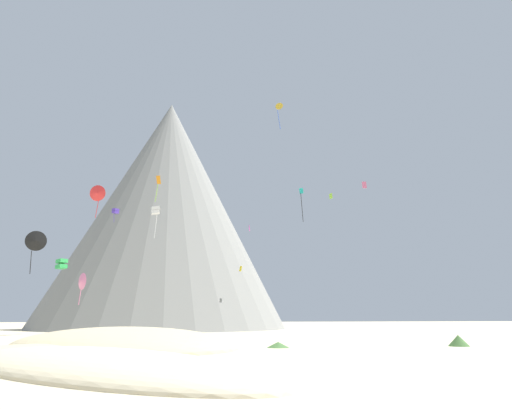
% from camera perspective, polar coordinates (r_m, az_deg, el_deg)
% --- Properties ---
extents(ground_plane, '(400.00, 400.00, 0.00)m').
position_cam_1_polar(ground_plane, '(29.87, 5.59, -19.15)').
color(ground_plane, beige).
extents(dune_foreground_left, '(28.32, 29.57, 3.63)m').
position_cam_1_polar(dune_foreground_left, '(43.91, -16.43, -16.98)').
color(dune_foreground_left, '#CCBA8E').
rests_on(dune_foreground_left, ground_plane).
extents(dune_foreground_right, '(23.33, 24.42, 2.21)m').
position_cam_1_polar(dune_foreground_right, '(26.28, -19.65, -19.17)').
color(dune_foreground_right, beige).
rests_on(dune_foreground_right, ground_plane).
extents(dune_midground, '(13.97, 18.94, 1.64)m').
position_cam_1_polar(dune_midground, '(35.78, -28.40, -16.74)').
color(dune_midground, '#CCBA8E').
rests_on(dune_midground, ground_plane).
extents(bush_near_left, '(1.56, 1.56, 0.42)m').
position_cam_1_polar(bush_near_left, '(52.05, -14.72, -16.29)').
color(bush_near_left, '#477238').
rests_on(bush_near_left, ground_plane).
extents(bush_ridge_crest, '(2.75, 2.75, 0.48)m').
position_cam_1_polar(bush_ridge_crest, '(27.53, -21.18, -18.27)').
color(bush_ridge_crest, '#568442').
rests_on(bush_ridge_crest, ground_plane).
extents(bush_scatter_east, '(2.11, 2.11, 0.50)m').
position_cam_1_polar(bush_scatter_east, '(42.19, 2.83, -17.31)').
color(bush_scatter_east, '#477238').
rests_on(bush_scatter_east, ground_plane).
extents(bush_far_right, '(1.50, 1.50, 0.99)m').
position_cam_1_polar(bush_far_right, '(43.13, -19.79, -16.14)').
color(bush_far_right, '#477238').
rests_on(bush_far_right, ground_plane).
extents(bush_near_right, '(2.63, 2.63, 1.04)m').
position_cam_1_polar(bush_near_right, '(47.93, 24.32, -15.42)').
color(bush_near_right, '#477238').
rests_on(bush_near_right, ground_plane).
extents(rock_massif, '(75.43, 75.43, 55.60)m').
position_cam_1_polar(rock_massif, '(110.36, -11.69, -1.23)').
color(rock_massif, gray).
rests_on(rock_massif, ground_plane).
extents(kite_rainbow_mid, '(0.58, 0.32, 0.95)m').
position_cam_1_polar(kite_rainbow_mid, '(61.00, 13.59, 2.50)').
color(kite_rainbow_mid, '#E5668C').
extents(kite_black_low, '(2.31, 0.91, 5.00)m').
position_cam_1_polar(kite_black_low, '(57.94, -26.17, -4.14)').
color(kite_black_low, black).
extents(kite_yellow_low, '(0.53, 0.61, 1.11)m').
position_cam_1_polar(kite_yellow_low, '(86.92, -1.97, -8.10)').
color(kite_yellow_low, yellow).
extents(kite_orange_mid, '(0.73, 0.25, 3.95)m').
position_cam_1_polar(kite_orange_mid, '(65.11, -12.35, 2.67)').
color(kite_orange_mid, orange).
extents(kite_pink_low, '(1.37, 1.71, 3.56)m').
position_cam_1_polar(kite_pink_low, '(55.01, -21.33, -9.03)').
color(kite_pink_low, pink).
extents(kite_red_mid, '(2.30, 1.04, 4.61)m').
position_cam_1_polar(kite_red_mid, '(65.79, -19.52, 1.43)').
color(kite_red_mid, red).
extents(kite_indigo_mid, '(1.30, 1.30, 2.49)m').
position_cam_1_polar(kite_indigo_mid, '(83.25, -17.42, -0.75)').
color(kite_indigo_mid, '#5138B2').
extents(kite_gold_high, '(1.31, 0.85, 4.83)m').
position_cam_1_polar(kite_gold_high, '(77.66, 2.97, 12.28)').
color(kite_gold_high, gold).
extents(kite_lime_high, '(0.41, 1.03, 1.10)m').
position_cam_1_polar(kite_lime_high, '(94.06, 9.48, 1.13)').
color(kite_lime_high, '#8CD133').
extents(kite_teal_mid, '(0.66, 0.58, 4.93)m').
position_cam_1_polar(kite_teal_mid, '(64.77, 5.82, 0.73)').
color(kite_teal_mid, teal).
extents(kite_white_mid, '(1.52, 1.45, 5.50)m').
position_cam_1_polar(kite_white_mid, '(77.50, -12.66, -0.70)').
color(kite_white_mid, white).
extents(kite_green_low, '(1.92, 1.92, 1.58)m').
position_cam_1_polar(kite_green_low, '(77.74, -23.47, -6.89)').
color(kite_green_low, green).
extents(kite_magenta_mid, '(0.31, 1.02, 0.98)m').
position_cam_1_polar(kite_magenta_mid, '(75.28, -0.85, -2.97)').
color(kite_magenta_mid, '#D1339E').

